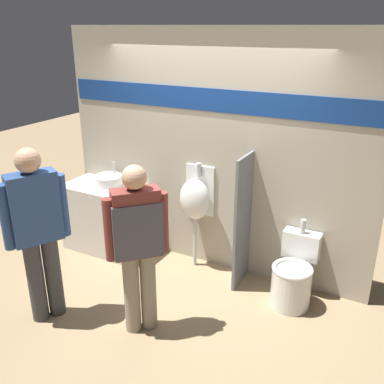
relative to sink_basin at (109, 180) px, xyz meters
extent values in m
plane|color=#997F5B|center=(1.26, -0.34, -0.91)|extent=(16.00, 16.00, 0.00)
cube|color=#B2A893|center=(1.26, 0.26, 0.44)|extent=(3.70, 0.06, 2.70)
cube|color=navy|center=(1.26, 0.23, 1.05)|extent=(3.62, 0.01, 0.24)
cube|color=silver|center=(-0.05, -0.06, -0.49)|extent=(0.98, 0.58, 0.85)
cylinder|color=white|center=(0.00, 0.00, 0.00)|extent=(0.35, 0.35, 0.12)
cylinder|color=silver|center=(0.00, 0.12, 0.13)|extent=(0.03, 0.03, 0.14)
cube|color=black|center=(0.24, -0.18, -0.06)|extent=(0.07, 0.14, 0.01)
cube|color=slate|center=(1.77, 0.02, -0.18)|extent=(0.03, 0.43, 1.48)
cylinder|color=silver|center=(1.16, 0.10, -0.60)|extent=(0.04, 0.04, 0.63)
ellipsoid|color=white|center=(1.16, 0.10, -0.07)|extent=(0.37, 0.25, 0.48)
cube|color=white|center=(1.16, 0.22, 0.01)|extent=(0.36, 0.02, 0.60)
cylinder|color=silver|center=(1.16, 0.18, 0.26)|extent=(0.06, 0.06, 0.16)
cylinder|color=white|center=(2.39, -0.15, -0.71)|extent=(0.40, 0.40, 0.42)
torus|color=white|center=(2.39, -0.15, -0.48)|extent=(0.41, 0.41, 0.04)
cube|color=white|center=(2.39, 0.14, -0.35)|extent=(0.38, 0.16, 0.29)
cylinder|color=silver|center=(2.39, 0.12, -0.13)|extent=(0.06, 0.06, 0.14)
cylinder|color=gray|center=(1.19, -1.21, -0.52)|extent=(0.15, 0.15, 0.79)
cylinder|color=gray|center=(1.30, -1.10, -0.52)|extent=(0.15, 0.15, 0.79)
cube|color=brown|center=(1.25, -1.16, 0.19)|extent=(0.41, 0.42, 0.62)
cube|color=#4C4C56|center=(1.25, -1.16, 0.14)|extent=(0.45, 0.46, 0.50)
cylinder|color=brown|center=(1.09, -1.33, 0.16)|extent=(0.10, 0.10, 0.57)
cylinder|color=brown|center=(1.41, -0.99, 0.16)|extent=(0.10, 0.10, 0.57)
sphere|color=tan|center=(1.25, -1.16, 0.61)|extent=(0.21, 0.21, 0.21)
cylinder|color=#3D3D42|center=(0.30, -1.52, -0.50)|extent=(0.16, 0.16, 0.83)
cylinder|color=#3D3D42|center=(0.37, -1.37, -0.50)|extent=(0.16, 0.16, 0.83)
cube|color=#2D4C84|center=(0.34, -1.44, 0.25)|extent=(0.38, 0.47, 0.66)
cylinder|color=#2D4C84|center=(0.22, -1.66, 0.22)|extent=(0.10, 0.10, 0.61)
cylinder|color=#2D4C84|center=(0.45, -1.22, 0.22)|extent=(0.10, 0.10, 0.61)
sphere|color=tan|center=(0.34, -1.44, 0.69)|extent=(0.23, 0.23, 0.23)
camera|label=1|loc=(3.26, -3.87, 1.78)|focal=40.00mm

